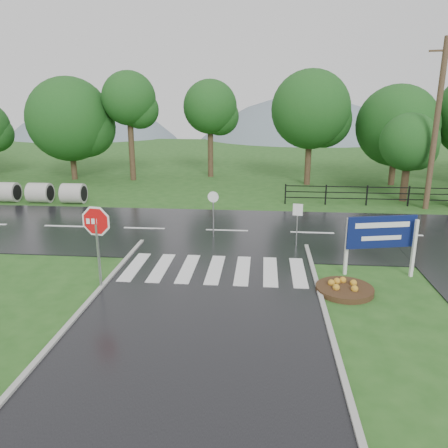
# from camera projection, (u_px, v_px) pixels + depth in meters

# --- Properties ---
(ground) EXTENTS (120.00, 120.00, 0.00)m
(ground) POSITION_uv_depth(u_px,v_px,m) (194.00, 344.00, 11.13)
(ground) COLOR #23511B
(ground) RESTS_ON ground
(main_road) EXTENTS (90.00, 8.00, 0.04)m
(main_road) POSITION_uv_depth(u_px,v_px,m) (227.00, 231.00, 20.71)
(main_road) COLOR black
(main_road) RESTS_ON ground
(crosswalk) EXTENTS (6.50, 2.80, 0.02)m
(crosswalk) POSITION_uv_depth(u_px,v_px,m) (215.00, 269.00, 15.90)
(crosswalk) COLOR silver
(crosswalk) RESTS_ON ground
(fence_west) EXTENTS (9.58, 0.08, 1.20)m
(fence_west) POSITION_uv_depth(u_px,v_px,m) (367.00, 193.00, 25.58)
(fence_west) COLOR black
(fence_west) RESTS_ON ground
(hills) EXTENTS (102.00, 48.00, 48.00)m
(hills) POSITION_uv_depth(u_px,v_px,m) (273.00, 226.00, 77.34)
(hills) COLOR slate
(hills) RESTS_ON ground
(treeline) EXTENTS (83.20, 5.20, 10.00)m
(treeline) POSITION_uv_depth(u_px,v_px,m) (255.00, 180.00, 34.03)
(treeline) COLOR #154316
(treeline) RESTS_ON ground
(culvert_pipes) EXTENTS (7.60, 1.20, 1.20)m
(culvert_pipes) POSITION_uv_depth(u_px,v_px,m) (23.00, 192.00, 26.45)
(culvert_pipes) COLOR #9E9B93
(culvert_pipes) RESTS_ON ground
(stop_sign) EXTENTS (1.31, 0.22, 2.98)m
(stop_sign) POSITION_uv_depth(u_px,v_px,m) (96.00, 229.00, 13.85)
(stop_sign) COLOR #939399
(stop_sign) RESTS_ON ground
(estate_billboard) EXTENTS (2.45, 0.61, 2.18)m
(estate_billboard) POSITION_uv_depth(u_px,v_px,m) (381.00, 235.00, 15.10)
(estate_billboard) COLOR silver
(estate_billboard) RESTS_ON ground
(flower_bed) EXTENTS (1.85, 1.85, 0.37)m
(flower_bed) POSITION_uv_depth(u_px,v_px,m) (345.00, 288.00, 14.11)
(flower_bed) COLOR #332111
(flower_bed) RESTS_ON ground
(reg_sign_small) EXTENTS (0.41, 0.10, 1.85)m
(reg_sign_small) POSITION_uv_depth(u_px,v_px,m) (298.00, 216.00, 18.24)
(reg_sign_small) COLOR #939399
(reg_sign_small) RESTS_ON ground
(reg_sign_round) EXTENTS (0.49, 0.10, 2.13)m
(reg_sign_round) POSITION_uv_depth(u_px,v_px,m) (213.00, 208.00, 19.41)
(reg_sign_round) COLOR #939399
(reg_sign_round) RESTS_ON ground
(utility_pole_east) EXTENTS (1.62, 0.44, 9.20)m
(utility_pole_east) POSITION_uv_depth(u_px,v_px,m) (436.00, 125.00, 23.73)
(utility_pole_east) COLOR #473523
(utility_pole_east) RESTS_ON ground
(entrance_tree_left) EXTENTS (3.44, 3.44, 5.30)m
(entrance_tree_left) POSITION_uv_depth(u_px,v_px,m) (409.00, 143.00, 26.02)
(entrance_tree_left) COLOR #3D2B1C
(entrance_tree_left) RESTS_ON ground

